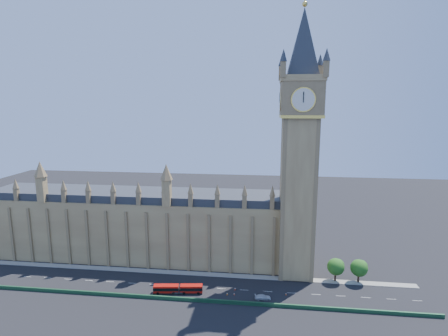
# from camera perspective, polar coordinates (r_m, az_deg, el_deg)

# --- Properties ---
(ground) EXTENTS (400.00, 400.00, 0.00)m
(ground) POSITION_cam_1_polar(r_m,az_deg,el_deg) (129.06, -6.07, -18.68)
(ground) COLOR black
(ground) RESTS_ON ground
(palace_westminster) EXTENTS (120.00, 20.00, 28.00)m
(palace_westminster) POSITION_cam_1_polar(r_m,az_deg,el_deg) (149.57, -13.77, -8.96)
(palace_westminster) COLOR olive
(palace_westminster) RESTS_ON ground
(elizabeth_tower) EXTENTS (20.59, 20.59, 105.00)m
(elizabeth_tower) POSITION_cam_1_polar(r_m,az_deg,el_deg) (124.79, 12.32, 6.45)
(elizabeth_tower) COLOR olive
(elizabeth_tower) RESTS_ON ground
(bridge_parapet) EXTENTS (160.00, 0.60, 1.20)m
(bridge_parapet) POSITION_cam_1_polar(r_m,az_deg,el_deg) (121.18, -7.08, -20.45)
(bridge_parapet) COLOR #1E4C2D
(bridge_parapet) RESTS_ON ground
(kerb_north) EXTENTS (160.00, 3.00, 0.16)m
(kerb_north) POSITION_cam_1_polar(r_m,az_deg,el_deg) (137.21, -5.16, -16.77)
(kerb_north) COLOR gray
(kerb_north) RESTS_ON ground
(tree_east_near) EXTENTS (6.00, 6.00, 8.50)m
(tree_east_near) POSITION_cam_1_polar(r_m,az_deg,el_deg) (135.31, 17.88, -15.03)
(tree_east_near) COLOR #382619
(tree_east_near) RESTS_ON ground
(tree_east_far) EXTENTS (6.00, 6.00, 8.50)m
(tree_east_far) POSITION_cam_1_polar(r_m,az_deg,el_deg) (137.09, 21.27, -14.91)
(tree_east_far) COLOR #382619
(tree_east_far) RESTS_ON ground
(red_bus) EXTENTS (16.58, 4.39, 2.79)m
(red_bus) POSITION_cam_1_polar(r_m,az_deg,el_deg) (125.01, -7.51, -18.97)
(red_bus) COLOR #B4120C
(red_bus) RESTS_ON ground
(car_grey) EXTENTS (4.20, 2.13, 1.37)m
(car_grey) POSITION_cam_1_polar(r_m,az_deg,el_deg) (124.94, -7.56, -19.40)
(car_grey) COLOR #383A3F
(car_grey) RESTS_ON ground
(car_silver) EXTENTS (4.60, 1.75, 1.50)m
(car_silver) POSITION_cam_1_polar(r_m,az_deg,el_deg) (125.66, -5.47, -19.14)
(car_silver) COLOR #A4A6AC
(car_silver) RESTS_ON ground
(car_white) EXTENTS (5.41, 2.74, 1.50)m
(car_white) POSITION_cam_1_polar(r_m,az_deg,el_deg) (121.64, 6.34, -20.22)
(car_white) COLOR silver
(car_white) RESTS_ON ground
(cone_a) EXTENTS (0.49, 0.49, 0.77)m
(cone_a) POSITION_cam_1_polar(r_m,az_deg,el_deg) (126.29, 1.82, -19.12)
(cone_a) COLOR black
(cone_a) RESTS_ON ground
(cone_b) EXTENTS (0.46, 0.46, 0.68)m
(cone_b) POSITION_cam_1_polar(r_m,az_deg,el_deg) (123.51, 0.52, -19.87)
(cone_b) COLOR black
(cone_b) RESTS_ON ground
(cone_c) EXTENTS (0.48, 0.48, 0.67)m
(cone_c) POSITION_cam_1_polar(r_m,az_deg,el_deg) (125.19, 10.09, -19.60)
(cone_c) COLOR black
(cone_c) RESTS_ON ground
(cone_d) EXTENTS (0.52, 0.52, 0.63)m
(cone_d) POSITION_cam_1_polar(r_m,az_deg,el_deg) (123.53, 1.68, -19.88)
(cone_d) COLOR black
(cone_d) RESTS_ON ground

